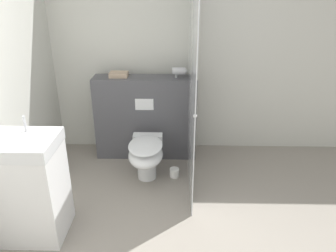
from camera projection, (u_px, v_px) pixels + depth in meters
name	position (u px, v px, depth m)	size (l,w,h in m)	color
wall_back	(158.00, 56.00, 4.12)	(8.00, 0.06, 2.50)	silver
partition_panel	(146.00, 117.00, 4.16)	(1.26, 0.32, 1.05)	#4C4C51
shower_glass	(191.00, 87.00, 3.46)	(0.04, 1.52, 2.16)	silver
toilet	(146.00, 155.00, 3.66)	(0.38, 0.64, 0.48)	white
sink_vanity	(29.00, 187.00, 2.81)	(0.57, 0.49, 1.09)	white
hair_drier	(180.00, 71.00, 3.90)	(0.18, 0.08, 0.12)	#B7B7BC
folded_towel	(119.00, 74.00, 3.95)	(0.22, 0.17, 0.06)	tan
spare_toilet_roll	(174.00, 173.00, 3.83)	(0.11, 0.11, 0.10)	white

